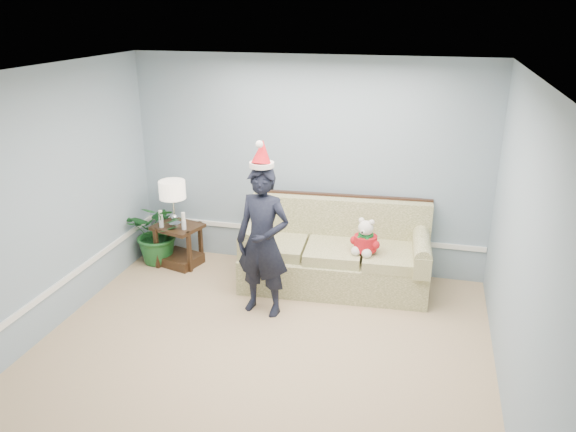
{
  "coord_description": "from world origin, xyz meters",
  "views": [
    {
      "loc": [
        1.45,
        -4.14,
        3.23
      ],
      "look_at": [
        -0.01,
        1.55,
        1.02
      ],
      "focal_mm": 35.0,
      "sensor_mm": 36.0,
      "label": 1
    }
  ],
  "objects_px": {
    "sofa": "(335,256)",
    "man": "(263,242)",
    "houseplant": "(159,232)",
    "side_table": "(179,249)",
    "table_lamp": "(172,192)",
    "teddy_bear": "(365,241)"
  },
  "relations": [
    {
      "from": "houseplant",
      "to": "man",
      "type": "distance_m",
      "value": 1.97
    },
    {
      "from": "man",
      "to": "table_lamp",
      "type": "bearing_deg",
      "value": 158.35
    },
    {
      "from": "sofa",
      "to": "table_lamp",
      "type": "relative_size",
      "value": 3.81
    },
    {
      "from": "table_lamp",
      "to": "man",
      "type": "bearing_deg",
      "value": -31.25
    },
    {
      "from": "table_lamp",
      "to": "houseplant",
      "type": "relative_size",
      "value": 0.7
    },
    {
      "from": "table_lamp",
      "to": "man",
      "type": "relative_size",
      "value": 0.35
    },
    {
      "from": "sofa",
      "to": "houseplant",
      "type": "distance_m",
      "value": 2.36
    },
    {
      "from": "man",
      "to": "side_table",
      "type": "bearing_deg",
      "value": 157.77
    },
    {
      "from": "houseplant",
      "to": "man",
      "type": "height_order",
      "value": "man"
    },
    {
      "from": "houseplant",
      "to": "teddy_bear",
      "type": "distance_m",
      "value": 2.77
    },
    {
      "from": "sofa",
      "to": "man",
      "type": "distance_m",
      "value": 1.18
    },
    {
      "from": "table_lamp",
      "to": "houseplant",
      "type": "bearing_deg",
      "value": -179.07
    },
    {
      "from": "side_table",
      "to": "houseplant",
      "type": "height_order",
      "value": "houseplant"
    },
    {
      "from": "sofa",
      "to": "houseplant",
      "type": "xyz_separation_m",
      "value": [
        -2.36,
        0.02,
        0.06
      ]
    },
    {
      "from": "side_table",
      "to": "table_lamp",
      "type": "height_order",
      "value": "table_lamp"
    },
    {
      "from": "table_lamp",
      "to": "teddy_bear",
      "type": "relative_size",
      "value": 1.39
    },
    {
      "from": "sofa",
      "to": "houseplant",
      "type": "bearing_deg",
      "value": 175.53
    },
    {
      "from": "sofa",
      "to": "side_table",
      "type": "distance_m",
      "value": 2.09
    },
    {
      "from": "sofa",
      "to": "man",
      "type": "relative_size",
      "value": 1.35
    },
    {
      "from": "sofa",
      "to": "side_table",
      "type": "xyz_separation_m",
      "value": [
        -2.09,
        0.03,
        -0.15
      ]
    },
    {
      "from": "sofa",
      "to": "table_lamp",
      "type": "xyz_separation_m",
      "value": [
        -2.12,
        0.03,
        0.64
      ]
    },
    {
      "from": "side_table",
      "to": "houseplant",
      "type": "distance_m",
      "value": 0.35
    }
  ]
}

